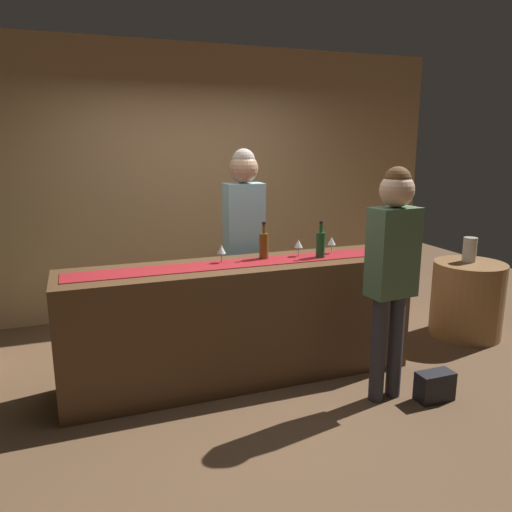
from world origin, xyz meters
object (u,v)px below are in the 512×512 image
wine_glass_mid_counter (221,250)px  wine_bottle_green (321,244)px  customer_sipping (392,260)px  round_side_table (467,299)px  wine_bottle_amber (264,245)px  vase_on_side_table (470,250)px  bartender (244,226)px  handbag (435,386)px  wine_glass_near_customer (332,242)px  wine_glass_far_end (298,244)px

wine_glass_mid_counter → wine_bottle_green: bearing=-6.9°
customer_sipping → round_side_table: bearing=22.6°
wine_bottle_amber → vase_on_side_table: size_ratio=1.26×
wine_bottle_green → round_side_table: bearing=4.5°
bartender → vase_on_side_table: bearing=167.6°
wine_bottle_green → bartender: 0.77m
wine_glass_mid_counter → handbag: size_ratio=0.51×
wine_glass_near_customer → wine_glass_mid_counter: (-0.97, -0.00, 0.00)m
wine_glass_far_end → bartender: bearing=119.4°
wine_bottle_green → wine_bottle_amber: size_ratio=1.00×
wine_glass_near_customer → vase_on_side_table: (1.57, 0.08, -0.20)m
wine_bottle_amber → wine_glass_far_end: bearing=-4.1°
wine_glass_near_customer → wine_bottle_green: bearing=-147.7°
wine_bottle_amber → handbag: bearing=-42.6°
wine_glass_near_customer → customer_sipping: bearing=-84.3°
wine_glass_far_end → customer_sipping: size_ratio=0.08×
wine_bottle_green → wine_glass_far_end: wine_bottle_green is taller
round_side_table → vase_on_side_table: vase_on_side_table is taller
wine_bottle_green → wine_glass_far_end: 0.18m
round_side_table → wine_glass_near_customer: bearing=-178.7°
wine_glass_far_end → wine_glass_mid_counter: bearing=179.8°
wine_glass_far_end → round_side_table: 1.98m
wine_glass_far_end → vase_on_side_table: 1.89m
wine_glass_mid_counter → round_side_table: wine_glass_mid_counter is taller
wine_bottle_green → wine_glass_mid_counter: wine_bottle_green is taller
handbag → wine_bottle_amber: bearing=137.4°
round_side_table → customer_sipping: bearing=-151.9°
wine_bottle_green → wine_glass_far_end: size_ratio=2.10×
wine_glass_mid_counter → vase_on_side_table: (2.53, 0.08, -0.20)m
wine_bottle_green → wine_glass_mid_counter: 0.81m
wine_bottle_amber → wine_glass_near_customer: (0.61, -0.02, -0.01)m
wine_glass_near_customer → wine_glass_far_end: (-0.31, -0.00, 0.00)m
customer_sipping → round_side_table: customer_sipping is taller
bartender → customer_sipping: bearing=117.1°
wine_bottle_amber → wine_glass_mid_counter: size_ratio=2.10×
wine_glass_far_end → customer_sipping: (0.38, -0.75, 0.00)m
wine_bottle_green → bartender: size_ratio=0.17×
wine_bottle_green → bartender: (-0.45, 0.62, 0.08)m
wine_bottle_green → customer_sipping: customer_sipping is taller
wine_glass_far_end → customer_sipping: 0.84m
wine_bottle_green → wine_glass_near_customer: 0.18m
wine_glass_near_customer → wine_glass_mid_counter: size_ratio=1.00×
wine_bottle_amber → bartender: size_ratio=0.17×
wine_glass_near_customer → customer_sipping: customer_sipping is taller
wine_bottle_amber → wine_glass_near_customer: 0.61m
wine_glass_far_end → bartender: (-0.29, 0.52, 0.09)m
customer_sipping → handbag: bearing=-31.5°
wine_bottle_amber → wine_bottle_green: bearing=-14.5°
wine_bottle_amber → customer_sipping: (0.68, -0.77, -0.00)m
wine_bottle_green → round_side_table: size_ratio=0.41×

